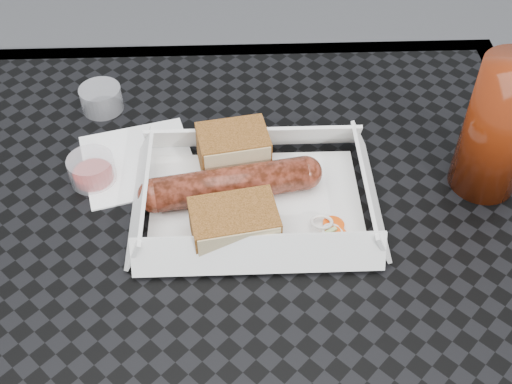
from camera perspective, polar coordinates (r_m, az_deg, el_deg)
patio_table at (r=0.68m, az=-5.25°, el=-11.90°), size 0.80×0.80×0.74m
food_tray at (r=0.67m, az=-0.03°, el=-1.03°), size 0.22×0.15×0.00m
bratwurst at (r=0.67m, az=-2.20°, el=0.72°), size 0.19×0.06×0.04m
bread_near at (r=0.70m, az=-2.03°, el=3.78°), size 0.08×0.07×0.05m
bread_far at (r=0.62m, az=-1.94°, el=-3.01°), size 0.09×0.07×0.04m
veg_garnish at (r=0.65m, az=6.76°, el=-3.39°), size 0.03×0.03×0.00m
napkin at (r=0.73m, az=-10.38°, el=2.69°), size 0.15×0.15×0.00m
condiment_cup_sauce at (r=0.71m, az=-14.38°, el=1.94°), size 0.05×0.05×0.03m
condiment_cup_empty at (r=0.81m, az=-13.59°, el=8.07°), size 0.05×0.05×0.03m
drink_glass at (r=0.69m, az=20.81°, el=5.30°), size 0.07×0.07×0.15m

